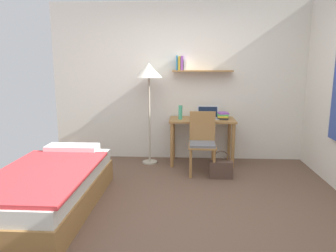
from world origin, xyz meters
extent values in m
plane|color=brown|center=(0.00, 0.00, 0.00)|extent=(5.28, 5.28, 0.00)
cube|color=silver|center=(0.00, 2.02, 1.30)|extent=(4.40, 0.05, 2.60)
cube|color=#9E703D|center=(0.31, 1.89, 1.49)|extent=(0.98, 0.22, 0.02)
cube|color=#3384C6|center=(-0.11, 1.92, 1.62)|extent=(0.03, 0.13, 0.23)
cube|color=gold|center=(-0.07, 1.91, 1.62)|extent=(0.04, 0.16, 0.22)
cube|color=purple|center=(-0.03, 1.90, 1.62)|extent=(0.04, 0.17, 0.22)
cube|color=silver|center=(0.02, 1.91, 1.59)|extent=(0.03, 0.17, 0.17)
cube|color=#9E703D|center=(-1.47, -0.08, 0.14)|extent=(0.97, 2.00, 0.28)
cube|color=silver|center=(-1.47, -0.08, 0.36)|extent=(0.93, 1.94, 0.16)
cube|color=#DB383D|center=(-1.47, -0.20, 0.46)|extent=(0.99, 1.64, 0.04)
cube|color=white|center=(-1.47, 0.69, 0.49)|extent=(0.68, 0.28, 0.10)
cube|color=#9E703D|center=(0.31, 1.70, 0.72)|extent=(1.04, 0.54, 0.03)
cylinder|color=#9E703D|center=(-0.17, 1.48, 0.35)|extent=(0.06, 0.06, 0.71)
cylinder|color=#9E703D|center=(0.78, 1.48, 0.35)|extent=(0.06, 0.06, 0.71)
cylinder|color=#9E703D|center=(-0.17, 1.92, 0.35)|extent=(0.06, 0.06, 0.71)
cylinder|color=#9E703D|center=(0.78, 1.92, 0.35)|extent=(0.06, 0.06, 0.71)
cube|color=#9E703D|center=(0.29, 1.15, 0.43)|extent=(0.41, 0.40, 0.03)
cube|color=slate|center=(0.29, 1.15, 0.46)|extent=(0.37, 0.36, 0.04)
cube|color=#9E703D|center=(0.29, 1.32, 0.70)|extent=(0.38, 0.04, 0.44)
cylinder|color=#9E703D|center=(0.12, 0.99, 0.21)|extent=(0.04, 0.04, 0.42)
cylinder|color=#9E703D|center=(0.45, 0.99, 0.21)|extent=(0.04, 0.04, 0.42)
cylinder|color=#9E703D|center=(0.13, 1.31, 0.21)|extent=(0.04, 0.04, 0.42)
cylinder|color=#9E703D|center=(0.46, 1.30, 0.21)|extent=(0.04, 0.04, 0.42)
cylinder|color=#B2A893|center=(-0.54, 1.67, 0.01)|extent=(0.24, 0.24, 0.02)
cylinder|color=#B2A893|center=(-0.54, 1.67, 0.71)|extent=(0.03, 0.03, 1.37)
cone|color=silver|center=(-0.54, 1.67, 1.51)|extent=(0.41, 0.41, 0.22)
cube|color=#B7BABF|center=(0.40, 1.70, 0.74)|extent=(0.34, 0.21, 0.01)
cube|color=#B7BABF|center=(0.40, 1.78, 0.84)|extent=(0.34, 0.07, 0.19)
cube|color=black|center=(0.40, 1.77, 0.84)|extent=(0.30, 0.05, 0.16)
cylinder|color=#42A87F|center=(-0.04, 1.65, 0.85)|extent=(0.06, 0.06, 0.22)
cube|color=#333338|center=(0.63, 1.73, 0.75)|extent=(0.16, 0.24, 0.03)
cube|color=gold|center=(0.64, 1.72, 0.79)|extent=(0.19, 0.25, 0.03)
cube|color=#4CA856|center=(0.63, 1.73, 0.81)|extent=(0.17, 0.23, 0.02)
cube|color=purple|center=(0.64, 1.73, 0.83)|extent=(0.18, 0.21, 0.02)
cube|color=#4C382D|center=(0.55, 1.01, 0.12)|extent=(0.33, 0.12, 0.25)
torus|color=#4C382D|center=(0.55, 1.01, 0.30)|extent=(0.23, 0.02, 0.23)
camera|label=1|loc=(0.06, -3.35, 1.61)|focal=34.05mm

